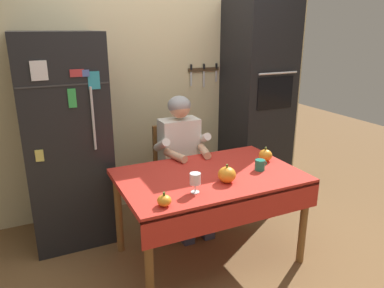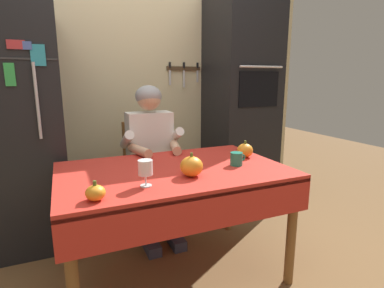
# 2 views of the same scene
# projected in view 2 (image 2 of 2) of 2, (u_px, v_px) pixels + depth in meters

# --- Properties ---
(ground_plane) EXTENTS (10.00, 10.00, 0.00)m
(ground_plane) POSITION_uv_depth(u_px,v_px,m) (180.00, 281.00, 1.99)
(ground_plane) COLOR brown
(ground_plane) RESTS_ON ground
(back_wall_assembly) EXTENTS (3.70, 0.13, 2.60)m
(back_wall_assembly) POSITION_uv_depth(u_px,v_px,m) (134.00, 78.00, 2.94)
(back_wall_assembly) COLOR beige
(back_wall_assembly) RESTS_ON ground
(refrigerator) EXTENTS (0.68, 0.71, 1.80)m
(refrigerator) POSITION_uv_depth(u_px,v_px,m) (16.00, 132.00, 2.29)
(refrigerator) COLOR black
(refrigerator) RESTS_ON ground
(wall_oven) EXTENTS (0.60, 0.64, 2.10)m
(wall_oven) POSITION_uv_depth(u_px,v_px,m) (240.00, 103.00, 3.07)
(wall_oven) COLOR black
(wall_oven) RESTS_ON ground
(dining_table) EXTENTS (1.40, 0.90, 0.74)m
(dining_table) POSITION_uv_depth(u_px,v_px,m) (175.00, 182.00, 1.92)
(dining_table) COLOR brown
(dining_table) RESTS_ON ground
(chair_behind_person) EXTENTS (0.40, 0.40, 0.93)m
(chair_behind_person) POSITION_uv_depth(u_px,v_px,m) (147.00, 170.00, 2.67)
(chair_behind_person) COLOR brown
(chair_behind_person) RESTS_ON ground
(seated_person) EXTENTS (0.47, 0.55, 1.25)m
(seated_person) POSITION_uv_depth(u_px,v_px,m) (152.00, 149.00, 2.45)
(seated_person) COLOR #38384C
(seated_person) RESTS_ON ground
(coffee_mug) EXTENTS (0.11, 0.08, 0.09)m
(coffee_mug) POSITION_uv_depth(u_px,v_px,m) (237.00, 159.00, 1.97)
(coffee_mug) COLOR #237F66
(coffee_mug) RESTS_ON dining_table
(wine_glass) EXTENTS (0.08, 0.08, 0.14)m
(wine_glass) POSITION_uv_depth(u_px,v_px,m) (145.00, 168.00, 1.58)
(wine_glass) COLOR white
(wine_glass) RESTS_ON dining_table
(pumpkin_large) EXTENTS (0.13, 0.13, 0.14)m
(pumpkin_large) POSITION_uv_depth(u_px,v_px,m) (192.00, 166.00, 1.75)
(pumpkin_large) COLOR orange
(pumpkin_large) RESTS_ON dining_table
(pumpkin_medium) EXTENTS (0.11, 0.11, 0.12)m
(pumpkin_medium) POSITION_uv_depth(u_px,v_px,m) (245.00, 150.00, 2.18)
(pumpkin_medium) COLOR orange
(pumpkin_medium) RESTS_ON dining_table
(pumpkin_small) EXTENTS (0.09, 0.09, 0.10)m
(pumpkin_small) POSITION_uv_depth(u_px,v_px,m) (95.00, 193.00, 1.40)
(pumpkin_small) COLOR orange
(pumpkin_small) RESTS_ON dining_table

